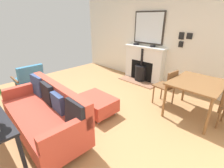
{
  "coord_description": "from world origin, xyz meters",
  "views": [
    {
      "loc": [
        1.51,
        2.65,
        1.91
      ],
      "look_at": [
        -0.77,
        0.37,
        0.55
      ],
      "focal_mm": 25.75,
      "sensor_mm": 36.0,
      "label": 1
    }
  ],
  "objects_px": {
    "mantel_bowl_far": "(153,46)",
    "dining_chair_near_fireplace": "(168,85)",
    "fireplace": "(143,66)",
    "mantel_bowl_near": "(136,44)",
    "armchair_accent": "(29,78)",
    "dining_table": "(197,86)",
    "ottoman": "(97,103)",
    "sofa": "(46,114)"
  },
  "relations": [
    {
      "from": "fireplace",
      "to": "armchair_accent",
      "type": "xyz_separation_m",
      "value": [
        2.93,
        -1.45,
        -0.01
      ]
    },
    {
      "from": "fireplace",
      "to": "dining_chair_near_fireplace",
      "type": "height_order",
      "value": "fireplace"
    },
    {
      "from": "fireplace",
      "to": "ottoman",
      "type": "height_order",
      "value": "fireplace"
    },
    {
      "from": "sofa",
      "to": "ottoman",
      "type": "relative_size",
      "value": 2.37
    },
    {
      "from": "sofa",
      "to": "dining_table",
      "type": "height_order",
      "value": "sofa"
    },
    {
      "from": "ottoman",
      "to": "dining_chair_near_fireplace",
      "type": "xyz_separation_m",
      "value": [
        -1.34,
        0.87,
        0.28
      ]
    },
    {
      "from": "dining_chair_near_fireplace",
      "to": "dining_table",
      "type": "bearing_deg",
      "value": 90.87
    },
    {
      "from": "mantel_bowl_far",
      "to": "mantel_bowl_near",
      "type": "bearing_deg",
      "value": -90.0
    },
    {
      "from": "fireplace",
      "to": "mantel_bowl_near",
      "type": "bearing_deg",
      "value": -96.69
    },
    {
      "from": "mantel_bowl_near",
      "to": "armchair_accent",
      "type": "xyz_separation_m",
      "value": [
        2.98,
        -1.09,
        -0.64
      ]
    },
    {
      "from": "dining_table",
      "to": "dining_chair_near_fireplace",
      "type": "height_order",
      "value": "dining_chair_near_fireplace"
    },
    {
      "from": "fireplace",
      "to": "mantel_bowl_far",
      "type": "xyz_separation_m",
      "value": [
        -0.04,
        0.24,
        0.63
      ]
    },
    {
      "from": "ottoman",
      "to": "armchair_accent",
      "type": "xyz_separation_m",
      "value": [
        0.63,
        -1.89,
        0.24
      ]
    },
    {
      "from": "mantel_bowl_far",
      "to": "ottoman",
      "type": "distance_m",
      "value": 2.52
    },
    {
      "from": "fireplace",
      "to": "dining_table",
      "type": "height_order",
      "value": "fireplace"
    },
    {
      "from": "mantel_bowl_near",
      "to": "mantel_bowl_far",
      "type": "distance_m",
      "value": 0.6
    },
    {
      "from": "mantel_bowl_near",
      "to": "armchair_accent",
      "type": "height_order",
      "value": "mantel_bowl_near"
    },
    {
      "from": "dining_table",
      "to": "dining_chair_near_fireplace",
      "type": "relative_size",
      "value": 1.28
    },
    {
      "from": "armchair_accent",
      "to": "dining_chair_near_fireplace",
      "type": "height_order",
      "value": "dining_chair_near_fireplace"
    },
    {
      "from": "sofa",
      "to": "dining_chair_near_fireplace",
      "type": "height_order",
      "value": "dining_chair_near_fireplace"
    },
    {
      "from": "dining_chair_near_fireplace",
      "to": "sofa",
      "type": "bearing_deg",
      "value": -23.53
    },
    {
      "from": "mantel_bowl_far",
      "to": "armchair_accent",
      "type": "relative_size",
      "value": 0.18
    },
    {
      "from": "mantel_bowl_near",
      "to": "fireplace",
      "type": "bearing_deg",
      "value": 83.31
    },
    {
      "from": "mantel_bowl_near",
      "to": "ottoman",
      "type": "height_order",
      "value": "mantel_bowl_near"
    },
    {
      "from": "mantel_bowl_near",
      "to": "mantel_bowl_far",
      "type": "height_order",
      "value": "mantel_bowl_far"
    },
    {
      "from": "fireplace",
      "to": "dining_chair_near_fireplace",
      "type": "relative_size",
      "value": 1.64
    },
    {
      "from": "mantel_bowl_far",
      "to": "ottoman",
      "type": "relative_size",
      "value": 0.18
    },
    {
      "from": "fireplace",
      "to": "mantel_bowl_near",
      "type": "height_order",
      "value": "mantel_bowl_near"
    },
    {
      "from": "mantel_bowl_near",
      "to": "mantel_bowl_far",
      "type": "xyz_separation_m",
      "value": [
        0.0,
        0.6,
        0.0
      ]
    },
    {
      "from": "mantel_bowl_near",
      "to": "dining_chair_near_fireplace",
      "type": "height_order",
      "value": "mantel_bowl_near"
    },
    {
      "from": "mantel_bowl_near",
      "to": "sofa",
      "type": "bearing_deg",
      "value": 11.0
    },
    {
      "from": "mantel_bowl_far",
      "to": "dining_chair_near_fireplace",
      "type": "relative_size",
      "value": 0.17
    },
    {
      "from": "fireplace",
      "to": "dining_table",
      "type": "relative_size",
      "value": 1.28
    },
    {
      "from": "sofa",
      "to": "fireplace",
      "type": "bearing_deg",
      "value": -174.9
    },
    {
      "from": "mantel_bowl_near",
      "to": "dining_chair_near_fireplace",
      "type": "bearing_deg",
      "value": 59.02
    },
    {
      "from": "sofa",
      "to": "dining_chair_near_fireplace",
      "type": "xyz_separation_m",
      "value": [
        -2.35,
        1.02,
        0.14
      ]
    },
    {
      "from": "dining_chair_near_fireplace",
      "to": "armchair_accent",
      "type": "bearing_deg",
      "value": -54.48
    },
    {
      "from": "armchair_accent",
      "to": "sofa",
      "type": "bearing_deg",
      "value": 77.93
    },
    {
      "from": "sofa",
      "to": "mantel_bowl_near",
      "type": "bearing_deg",
      "value": -169.0
    },
    {
      "from": "dining_table",
      "to": "fireplace",
      "type": "bearing_deg",
      "value": -116.56
    },
    {
      "from": "mantel_bowl_far",
      "to": "dining_chair_near_fireplace",
      "type": "distance_m",
      "value": 1.59
    },
    {
      "from": "fireplace",
      "to": "dining_table",
      "type": "bearing_deg",
      "value": 63.44
    }
  ]
}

